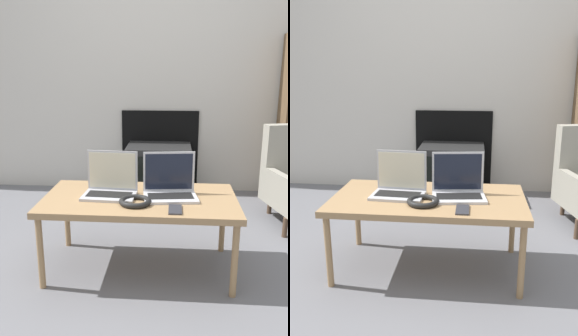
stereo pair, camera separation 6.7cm
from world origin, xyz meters
The scene contains 8 objects.
ground_plane centered at (0.00, 0.00, 0.00)m, with size 14.00×14.00×0.00m, color slate.
wall_back centered at (0.00, 1.79, 1.29)m, with size 7.00×0.08×2.60m.
table centered at (0.00, 0.19, 0.42)m, with size 1.12×0.60×0.46m.
laptop_left centered at (-0.18, 0.21, 0.52)m, with size 0.32×0.22×0.26m.
laptop_right centered at (0.17, 0.21, 0.52)m, with size 0.33×0.24×0.26m.
headphones centered at (-0.02, 0.07, 0.47)m, with size 0.18×0.18×0.03m.
phone centered at (0.21, -0.01, 0.46)m, with size 0.07×0.14×0.01m.
tv centered at (0.06, 1.51, 0.25)m, with size 0.58×0.46×0.50m.
Camera 2 is at (0.26, -1.86, 1.18)m, focal length 40.00 mm.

